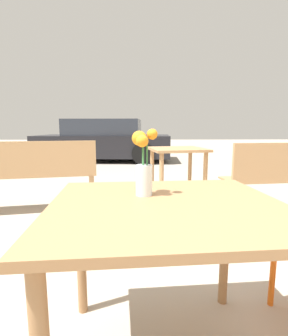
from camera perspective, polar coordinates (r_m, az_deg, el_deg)
name	(u,v)px	position (r m, az deg, el deg)	size (l,w,h in m)	color
table_front	(167,226)	(1.07, 5.08, -12.53)	(0.97, 0.90, 0.71)	#9E7047
flower_vase	(144,168)	(1.12, -0.10, 0.08)	(0.11, 0.11, 0.29)	silver
bench_middle	(20,174)	(3.37, -25.42, -1.16)	(1.79, 0.67, 0.85)	tan
table_back	(177,161)	(3.26, 7.24, 1.62)	(0.74, 0.73, 0.75)	tan
parked_car	(104,141)	(8.03, -8.62, 5.84)	(3.99, 2.04, 1.23)	black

